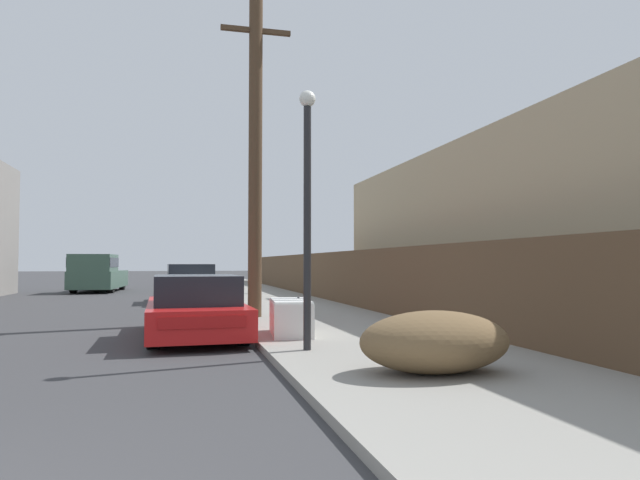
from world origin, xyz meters
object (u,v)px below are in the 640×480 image
Objects in this scene: parked_sports_car_red at (195,309)px; pickup_truck at (97,273)px; discarded_fridge at (291,317)px; car_parked_mid at (190,284)px; brush_pile at (435,342)px; street_lamp at (307,196)px; pedestrian at (254,274)px; utility_pole at (255,153)px.

parked_sports_car_red is 0.80× the size of pickup_truck.
pickup_truck is (-4.36, 19.47, 0.38)m from parked_sports_car_red.
discarded_fridge is 21.31m from pickup_truck.
car_parked_mid is 15.77m from brush_pile.
street_lamp is (5.99, -22.36, 1.57)m from pickup_truck.
parked_sports_car_red is 2.77× the size of pedestrian.
discarded_fridge is 0.20× the size of utility_pole.
parked_sports_car_red is at bearing -101.99° from pedestrian.
parked_sports_car_red is at bearing -92.69° from car_parked_mid.
discarded_fridge is 14.83m from pedestrian.
pedestrian is (2.85, 3.36, 0.32)m from car_parked_mid.
parked_sports_car_red reaches higher than brush_pile.
pedestrian is (1.38, 11.01, -3.30)m from utility_pole.
street_lamp is at bearing -87.39° from discarded_fridge.
brush_pile is (7.11, -24.55, -0.45)m from pickup_truck.
pickup_truck is 25.56m from brush_pile.
street_lamp is at bearing 117.19° from brush_pile.
pedestrian is at bearing 91.37° from discarded_fridge.
utility_pole reaches higher than parked_sports_car_red.
pedestrian is (1.31, 16.72, -1.54)m from street_lamp.
discarded_fridge is at bearing -87.06° from utility_pole.
brush_pile is 1.13× the size of pedestrian.
parked_sports_car_red is 4.92m from utility_pole.
pedestrian is (2.94, 13.83, 0.42)m from parked_sports_car_red.
street_lamp is (-0.11, -1.95, 2.08)m from discarded_fridge.
car_parked_mid is at bearing 96.57° from street_lamp.
utility_pole is 11.57m from pedestrian.
pedestrian reaches higher than brush_pile.
discarded_fridge is at bearing -29.90° from parked_sports_car_red.
pedestrian is at bearing 82.83° from utility_pole.
parked_sports_car_red is 1.14× the size of street_lamp.
pickup_truck is 17.98m from utility_pole.
brush_pile is at bearing -63.19° from parked_sports_car_red.
pickup_truck is at bearing 100.93° from parked_sports_car_red.
utility_pole reaches higher than brush_pile.
pickup_truck is at bearing 112.62° from discarded_fridge.
pickup_truck is (-6.10, 20.41, 0.50)m from discarded_fridge.
car_parked_mid is at bearing -130.27° from pedestrian.
car_parked_mid is at bearing 104.22° from discarded_fridge.
car_parked_mid is 8.58m from utility_pole.
brush_pile is (1.20, -7.90, -3.78)m from utility_pole.
brush_pile is at bearing -90.56° from pedestrian.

